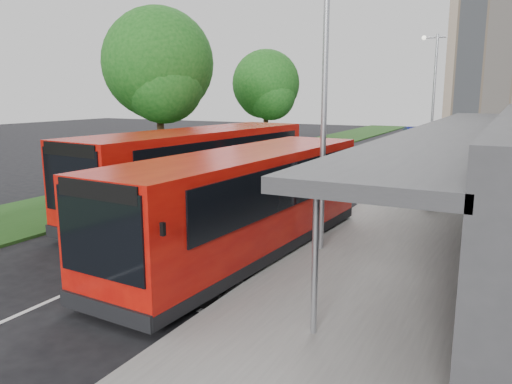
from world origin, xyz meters
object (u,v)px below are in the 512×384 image
at_px(bus_main, 245,204).
at_px(bollard, 430,165).
at_px(bus_second, 198,171).
at_px(tree_mid, 159,71).
at_px(lamp_post_far, 433,91).
at_px(car_near, 434,136).
at_px(litter_bin, 426,197).
at_px(car_far, 412,132).
at_px(lamp_post_near, 322,88).
at_px(tree_far, 266,88).

distance_m(bus_main, bollard, 17.44).
xyz_separation_m(bus_second, bollard, (6.56, 13.53, -1.02)).
distance_m(tree_mid, bus_second, 8.07).
bearing_deg(lamp_post_far, tree_mid, -130.68).
relative_size(lamp_post_far, car_near, 2.14).
bearing_deg(litter_bin, bus_main, -113.73).
bearing_deg(car_far, tree_mid, -123.73).
height_order(lamp_post_far, litter_bin, lamp_post_far).
distance_m(bus_main, car_far, 42.33).
distance_m(tree_mid, lamp_post_far, 17.10).
xyz_separation_m(bus_second, car_far, (1.01, 38.49, -1.08)).
relative_size(bus_main, litter_bin, 12.75).
height_order(bus_main, car_far, bus_main).
height_order(lamp_post_far, bus_second, lamp_post_far).
bearing_deg(bus_second, car_far, 94.09).
bearing_deg(car_far, bus_second, -114.70).
bearing_deg(bus_second, lamp_post_far, 77.18).
bearing_deg(bollard, bus_second, -115.87).
bearing_deg(lamp_post_far, bollard, -79.77).
relative_size(lamp_post_near, lamp_post_far, 1.00).
bearing_deg(lamp_post_near, car_near, 93.11).
distance_m(tree_far, bus_main, 22.63).
bearing_deg(bus_main, litter_bin, 69.52).
relative_size(tree_mid, bollard, 9.04).
bearing_deg(car_near, tree_far, -135.12).
xyz_separation_m(lamp_post_near, car_near, (-1.95, 35.94, -4.08)).
height_order(bus_main, bus_second, bus_second).
relative_size(tree_mid, car_far, 2.52).
xyz_separation_m(tree_far, car_far, (6.30, 21.90, -4.35)).
relative_size(car_near, car_far, 1.07).
distance_m(bollard, car_near, 20.13).
bearing_deg(lamp_post_near, tree_far, 120.29).
xyz_separation_m(lamp_post_far, litter_bin, (1.90, -13.01, -4.15)).
relative_size(tree_mid, litter_bin, 10.43).
height_order(lamp_post_far, car_near, lamp_post_far).
height_order(lamp_post_near, car_near, lamp_post_near).
xyz_separation_m(tree_mid, car_far, (6.30, 33.90, -5.09)).
bearing_deg(car_far, bollard, -100.66).
xyz_separation_m(tree_far, bus_second, (5.29, -16.59, -3.27)).
relative_size(tree_far, bollard, 7.87).
distance_m(tree_mid, litter_bin, 13.99).
relative_size(tree_mid, tree_far, 1.15).
bearing_deg(tree_mid, lamp_post_near, -32.36).
height_order(litter_bin, car_far, car_far).
xyz_separation_m(tree_mid, bus_second, (5.29, -4.59, -4.01)).
distance_m(tree_mid, car_near, 30.72).
xyz_separation_m(bollard, car_far, (-5.55, 24.96, -0.06)).
height_order(tree_mid, tree_far, tree_mid).
relative_size(lamp_post_near, car_far, 2.30).
relative_size(bus_main, bollard, 11.06).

